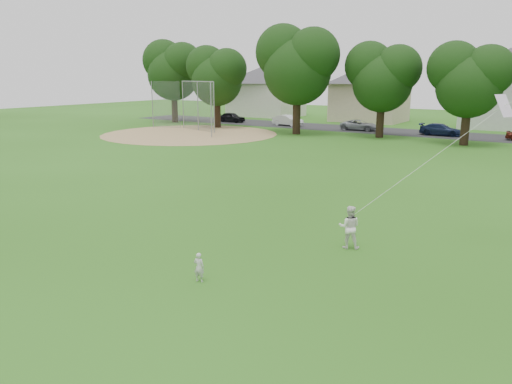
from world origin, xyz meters
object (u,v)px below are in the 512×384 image
Objects in this scene: toddler at (199,267)px; baseball_backstop at (193,106)px; older_boy at (349,227)px; kite at (425,163)px.

toddler is 41.07m from baseball_backstop.
kite reaches higher than older_boy.
kite is at bearing -136.85° from toddler.
baseball_backstop is at bearing -61.67° from toddler.
older_boy is at bearing -41.34° from baseball_backstop.
older_boy is (2.51, 5.22, 0.32)m from toddler.
older_boy is at bearing -144.51° from kite.
kite reaches higher than baseball_backstop.
toddler is 5.80m from older_boy.
toddler is at bearing -124.34° from kite.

